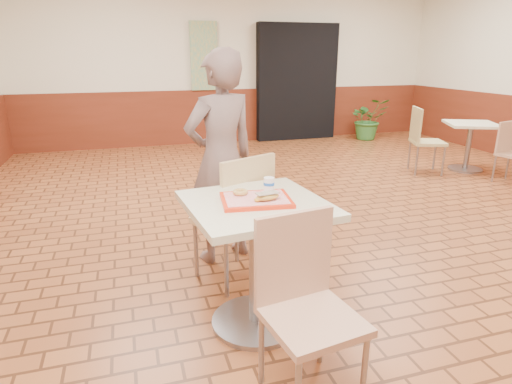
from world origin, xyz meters
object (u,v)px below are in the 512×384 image
object	(u,v)px
potted_plant	(368,119)
chair_second_left	(423,137)
chair_main_back	(238,214)
serving_tray	(256,200)
second_table	(470,139)
ring_donut	(240,192)
chair_main_front	(305,298)
main_table	(256,244)
paper_cup	(269,184)
customer	(221,159)
chair_second_front	(511,149)
long_john_donut	(267,197)

from	to	relation	value
potted_plant	chair_second_left	bearing A→B (deg)	-103.53
chair_main_back	serving_tray	xyz separation A→B (m)	(-0.03, -0.54, 0.29)
serving_tray	second_table	size ratio (longest dim) A/B	0.57
chair_second_left	ring_donut	bearing A→B (deg)	149.09
chair_main_front	second_table	xyz separation A→B (m)	(4.00, 3.31, -0.04)
main_table	paper_cup	bearing A→B (deg)	42.73
second_table	chair_second_left	bearing A→B (deg)	172.68
paper_cup	serving_tray	bearing A→B (deg)	-137.27
ring_donut	chair_second_left	distance (m)	4.39
serving_tray	potted_plant	distance (m)	6.59
chair_main_front	serving_tray	distance (m)	0.67
ring_donut	main_table	bearing A→B (deg)	-51.15
customer	chair_second_front	size ratio (longest dim) A/B	2.11
potted_plant	customer	bearing A→B (deg)	-132.48
chair_main_back	chair_second_left	world-z (taller)	chair_main_back
main_table	chair_second_left	size ratio (longest dim) A/B	0.89
chair_second_left	paper_cup	bearing A→B (deg)	150.47
second_table	potted_plant	size ratio (longest dim) A/B	0.86
ring_donut	chair_second_front	xyz separation A→B (m)	(4.22, 1.98, -0.42)
main_table	serving_tray	xyz separation A→B (m)	(0.00, -0.00, 0.28)
chair_main_back	potted_plant	distance (m)	6.13
paper_cup	chair_second_front	distance (m)	4.51
chair_main_front	ring_donut	distance (m)	0.77
ring_donut	chair_second_front	world-z (taller)	ring_donut
customer	chair_second_left	world-z (taller)	customer
ring_donut	chair_second_left	xyz separation A→B (m)	(3.41, 2.74, -0.35)
ring_donut	chair_second_front	size ratio (longest dim) A/B	0.11
main_table	ring_donut	world-z (taller)	ring_donut
chair_second_front	potted_plant	distance (m)	3.21
customer	second_table	world-z (taller)	customer
paper_cup	chair_second_left	distance (m)	4.24
chair_second_front	serving_tray	bearing A→B (deg)	-167.16
main_table	ring_donut	distance (m)	0.33
chair_main_front	chair_second_front	bearing A→B (deg)	24.58
main_table	paper_cup	world-z (taller)	paper_cup
ring_donut	potted_plant	bearing A→B (deg)	52.37
ring_donut	paper_cup	world-z (taller)	paper_cup
chair_second_left	chair_second_front	size ratio (longest dim) A/B	1.16
main_table	long_john_donut	xyz separation A→B (m)	(0.05, -0.06, 0.32)
long_john_donut	paper_cup	size ratio (longest dim) A/B	1.92
serving_tray	second_table	xyz separation A→B (m)	(4.07, 2.74, -0.37)
ring_donut	second_table	world-z (taller)	ring_donut
customer	second_table	distance (m)	4.44
chair_main_front	chair_main_back	distance (m)	1.12
paper_cup	chair_second_front	size ratio (longest dim) A/B	0.10
second_table	customer	bearing A→B (deg)	-156.81
chair_main_back	potted_plant	bearing A→B (deg)	-152.85
main_table	paper_cup	xyz separation A→B (m)	(0.11, 0.11, 0.34)
long_john_donut	ring_donut	bearing A→B (deg)	128.16
chair_main_front	long_john_donut	distance (m)	0.63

